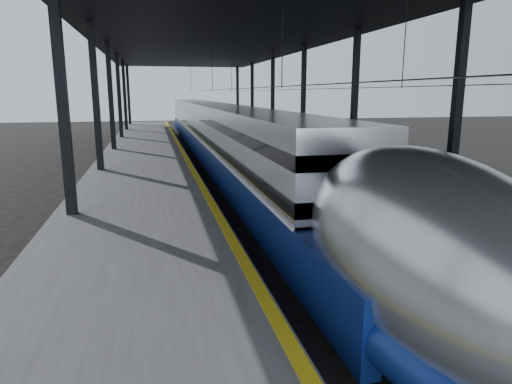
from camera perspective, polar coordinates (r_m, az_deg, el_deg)
name	(u,v)px	position (r m, az deg, el deg)	size (l,w,h in m)	color
ground	(261,279)	(13.39, 0.57, -10.84)	(160.00, 160.00, 0.00)	black
platform	(144,164)	(32.34, -13.83, 3.45)	(6.00, 80.00, 1.00)	#4C4C4F
yellow_strip	(185,155)	(32.33, -8.90, 4.56)	(0.30, 80.00, 0.01)	gold
rails	(257,166)	(33.22, 0.15, 3.30)	(6.52, 80.00, 0.16)	slate
canopy	(220,35)	(32.56, -4.56, 19.03)	(18.00, 75.00, 9.47)	black
tgv_train	(217,135)	(35.42, -4.91, 7.05)	(3.09, 65.20, 4.42)	#B7B9BE
second_train	(249,127)	(47.97, -0.92, 8.11)	(2.57, 56.05, 3.54)	navy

